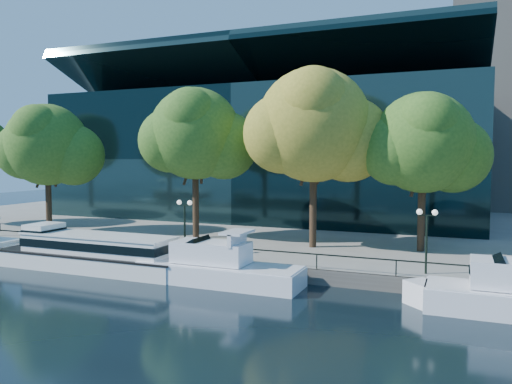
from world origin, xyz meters
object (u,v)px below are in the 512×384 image
at_px(tree_3, 316,128).
at_px(tree_4, 425,145).
at_px(tree_1, 48,147).
at_px(tree_2, 196,136).
at_px(cruiser_near, 212,266).
at_px(lamp_2, 427,226).
at_px(tour_boat, 87,251).
at_px(lamp_1, 185,214).

relative_size(tree_3, tree_4, 1.18).
height_order(tree_1, tree_2, tree_2).
distance_m(cruiser_near, lamp_2, 13.84).
relative_size(cruiser_near, tree_1, 0.99).
bearing_deg(tree_3, tree_1, -176.34).
height_order(tree_1, lamp_2, tree_1).
xyz_separation_m(tree_1, tree_4, (34.23, 3.19, -0.08)).
bearing_deg(tree_4, tour_boat, -153.77).
relative_size(cruiser_near, lamp_1, 3.04).
height_order(tree_1, lamp_1, tree_1).
relative_size(tree_4, lamp_2, 3.02).
height_order(tour_boat, tree_2, tree_2).
distance_m(tour_boat, tree_2, 14.02).
bearing_deg(tree_3, tree_4, 10.57).
relative_size(tree_1, lamp_1, 3.06).
xyz_separation_m(tree_1, tree_3, (26.06, 1.67, 1.33)).
bearing_deg(lamp_2, tree_4, 95.16).
xyz_separation_m(tree_3, tree_4, (8.16, 1.52, -1.41)).
bearing_deg(tree_4, tree_3, -169.43).
relative_size(tour_boat, tree_2, 1.24).
bearing_deg(lamp_1, tree_2, 111.90).
relative_size(tour_boat, cruiser_near, 1.36).
relative_size(cruiser_near, tree_3, 0.86).
bearing_deg(tree_4, lamp_2, -84.84).
distance_m(tree_3, tree_4, 8.42).
xyz_separation_m(tree_3, lamp_1, (-8.35, -6.21, -6.60)).
relative_size(tour_boat, tree_1, 1.35).
relative_size(tree_1, lamp_2, 3.06).
bearing_deg(tour_boat, tree_2, 71.66).
distance_m(tour_boat, tree_3, 19.77).
height_order(cruiser_near, tree_4, tree_4).
bearing_deg(tree_2, lamp_1, -68.10).
relative_size(tree_2, lamp_2, 3.33).
bearing_deg(tree_1, cruiser_near, -20.50).
height_order(lamp_1, lamp_2, same).
bearing_deg(cruiser_near, tour_boat, 179.04).
distance_m(tree_1, tree_2, 15.15).
height_order(cruiser_near, tree_1, tree_1).
bearing_deg(tree_3, tree_2, 176.47).
relative_size(tree_3, lamp_2, 3.56).
distance_m(cruiser_near, lamp_1, 6.24).
distance_m(tour_boat, lamp_1, 7.58).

